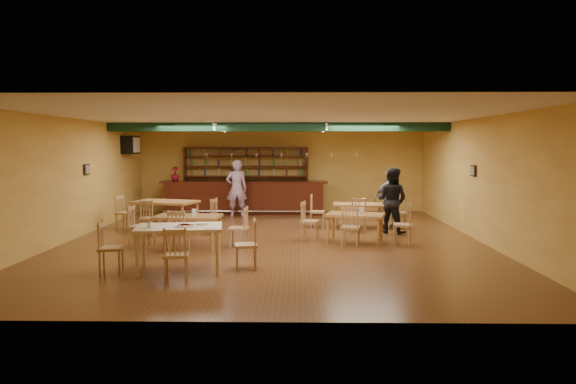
{
  "coord_description": "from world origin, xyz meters",
  "views": [
    {
      "loc": [
        0.57,
        -12.81,
        2.32
      ],
      "look_at": [
        0.33,
        0.6,
        1.15
      ],
      "focal_mm": 33.07,
      "sensor_mm": 36.0,
      "label": 1
    }
  ],
  "objects_px": {
    "dining_table_a": "(165,216)",
    "patron_right_a": "(392,200)",
    "dining_table_b": "(358,216)",
    "bar_counter": "(245,197)",
    "patron_bar": "(237,189)",
    "near_table": "(180,248)",
    "dining_table_d": "(355,228)",
    "dining_table_c": "(188,231)"
  },
  "relations": [
    {
      "from": "dining_table_b",
      "to": "near_table",
      "type": "bearing_deg",
      "value": -121.87
    },
    {
      "from": "bar_counter",
      "to": "dining_table_d",
      "type": "relative_size",
      "value": 4.13
    },
    {
      "from": "dining_table_d",
      "to": "patron_bar",
      "type": "xyz_separation_m",
      "value": [
        -3.38,
        4.37,
        0.59
      ]
    },
    {
      "from": "bar_counter",
      "to": "dining_table_b",
      "type": "xyz_separation_m",
      "value": [
        3.52,
        -3.12,
        -0.22
      ]
    },
    {
      "from": "dining_table_a",
      "to": "dining_table_c",
      "type": "relative_size",
      "value": 1.14
    },
    {
      "from": "dining_table_a",
      "to": "dining_table_b",
      "type": "height_order",
      "value": "dining_table_a"
    },
    {
      "from": "patron_right_a",
      "to": "dining_table_d",
      "type": "bearing_deg",
      "value": 82.67
    },
    {
      "from": "bar_counter",
      "to": "patron_bar",
      "type": "height_order",
      "value": "patron_bar"
    },
    {
      "from": "patron_bar",
      "to": "near_table",
      "type": "bearing_deg",
      "value": 79.67
    },
    {
      "from": "dining_table_b",
      "to": "bar_counter",
      "type": "bearing_deg",
      "value": 143.58
    },
    {
      "from": "dining_table_c",
      "to": "dining_table_d",
      "type": "height_order",
      "value": "dining_table_c"
    },
    {
      "from": "dining_table_c",
      "to": "dining_table_d",
      "type": "distance_m",
      "value": 3.99
    },
    {
      "from": "bar_counter",
      "to": "near_table",
      "type": "bearing_deg",
      "value": -92.65
    },
    {
      "from": "bar_counter",
      "to": "dining_table_c",
      "type": "xyz_separation_m",
      "value": [
        -0.71,
        -5.96,
        -0.2
      ]
    },
    {
      "from": "bar_counter",
      "to": "dining_table_b",
      "type": "relative_size",
      "value": 4.03
    },
    {
      "from": "dining_table_a",
      "to": "patron_bar",
      "type": "height_order",
      "value": "patron_bar"
    },
    {
      "from": "dining_table_c",
      "to": "dining_table_a",
      "type": "bearing_deg",
      "value": 120.98
    },
    {
      "from": "dining_table_d",
      "to": "near_table",
      "type": "distance_m",
      "value": 4.74
    },
    {
      "from": "dining_table_a",
      "to": "patron_right_a",
      "type": "xyz_separation_m",
      "value": [
        6.1,
        -0.19,
        0.46
      ]
    },
    {
      "from": "bar_counter",
      "to": "patron_bar",
      "type": "xyz_separation_m",
      "value": [
        -0.17,
        -0.83,
        0.37
      ]
    },
    {
      "from": "dining_table_b",
      "to": "patron_right_a",
      "type": "distance_m",
      "value": 1.25
    },
    {
      "from": "patron_bar",
      "to": "patron_right_a",
      "type": "xyz_separation_m",
      "value": [
        4.49,
        -3.1,
        -0.06
      ]
    },
    {
      "from": "dining_table_d",
      "to": "near_table",
      "type": "height_order",
      "value": "near_table"
    },
    {
      "from": "patron_bar",
      "to": "dining_table_b",
      "type": "bearing_deg",
      "value": 139.37
    },
    {
      "from": "bar_counter",
      "to": "dining_table_a",
      "type": "height_order",
      "value": "bar_counter"
    },
    {
      "from": "dining_table_b",
      "to": "dining_table_c",
      "type": "relative_size",
      "value": 0.96
    },
    {
      "from": "dining_table_b",
      "to": "near_table",
      "type": "height_order",
      "value": "near_table"
    },
    {
      "from": "near_table",
      "to": "dining_table_d",
      "type": "bearing_deg",
      "value": 32.61
    },
    {
      "from": "dining_table_a",
      "to": "dining_table_b",
      "type": "bearing_deg",
      "value": 23.09
    },
    {
      "from": "dining_table_c",
      "to": "patron_right_a",
      "type": "distance_m",
      "value": 5.44
    },
    {
      "from": "dining_table_b",
      "to": "patron_right_a",
      "type": "bearing_deg",
      "value": -39.81
    },
    {
      "from": "bar_counter",
      "to": "near_table",
      "type": "xyz_separation_m",
      "value": [
        -0.38,
        -8.29,
        -0.15
      ]
    },
    {
      "from": "dining_table_a",
      "to": "dining_table_b",
      "type": "relative_size",
      "value": 1.19
    },
    {
      "from": "bar_counter",
      "to": "dining_table_c",
      "type": "height_order",
      "value": "bar_counter"
    },
    {
      "from": "dining_table_b",
      "to": "patron_right_a",
      "type": "relative_size",
      "value": 0.8
    },
    {
      "from": "dining_table_b",
      "to": "patron_right_a",
      "type": "xyz_separation_m",
      "value": [
        0.8,
        -0.8,
        0.53
      ]
    },
    {
      "from": "dining_table_c",
      "to": "near_table",
      "type": "xyz_separation_m",
      "value": [
        0.32,
        -2.33,
        0.05
      ]
    },
    {
      "from": "dining_table_b",
      "to": "near_table",
      "type": "relative_size",
      "value": 0.89
    },
    {
      "from": "dining_table_a",
      "to": "dining_table_c",
      "type": "xyz_separation_m",
      "value": [
        1.08,
        -2.23,
        -0.05
      ]
    },
    {
      "from": "bar_counter",
      "to": "dining_table_a",
      "type": "xyz_separation_m",
      "value": [
        -1.79,
        -3.73,
        -0.15
      ]
    },
    {
      "from": "dining_table_a",
      "to": "patron_right_a",
      "type": "relative_size",
      "value": 0.95
    },
    {
      "from": "dining_table_d",
      "to": "dining_table_b",
      "type": "bearing_deg",
      "value": 96.5
    }
  ]
}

